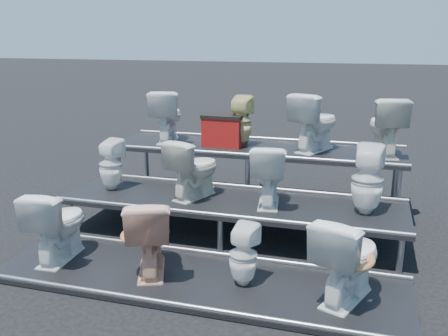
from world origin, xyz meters
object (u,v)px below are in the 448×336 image
(toilet_7, at_px, (367,180))
(toilet_11, at_px, (386,126))
(toilet_6, at_px, (269,174))
(toilet_9, at_px, (241,121))
(toilet_5, at_px, (194,168))
(toilet_8, at_px, (167,116))
(toilet_2, at_px, (243,255))
(toilet_10, at_px, (315,122))
(toilet_0, at_px, (58,224))
(red_crate, at_px, (225,131))
(toilet_4, at_px, (111,165))
(toilet_3, at_px, (348,258))
(toilet_1, at_px, (149,234))

(toilet_7, xyz_separation_m, toilet_11, (0.19, 1.30, 0.40))
(toilet_6, relative_size, toilet_9, 1.02)
(toilet_5, distance_m, toilet_8, 1.63)
(toilet_2, xyz_separation_m, toilet_10, (0.36, 2.60, 0.90))
(toilet_6, distance_m, toilet_11, 1.90)
(toilet_11, bearing_deg, toilet_5, 17.53)
(toilet_8, height_order, toilet_9, toilet_8)
(toilet_8, bearing_deg, toilet_0, 72.66)
(toilet_11, xyz_separation_m, red_crate, (-2.24, -0.01, -0.19))
(toilet_9, bearing_deg, toilet_0, 65.19)
(toilet_2, bearing_deg, toilet_10, -88.11)
(toilet_0, bearing_deg, toilet_5, -133.62)
(toilet_2, bearing_deg, red_crate, -60.16)
(toilet_4, height_order, toilet_6, toilet_6)
(toilet_9, bearing_deg, toilet_11, -177.19)
(toilet_6, bearing_deg, toilet_3, 119.34)
(toilet_3, distance_m, toilet_5, 2.38)
(toilet_9, height_order, toilet_11, toilet_11)
(toilet_5, relative_size, toilet_11, 0.94)
(toilet_8, distance_m, red_crate, 0.94)
(toilet_2, height_order, toilet_10, toilet_10)
(toilet_10, xyz_separation_m, red_crate, (-1.31, -0.01, -0.20))
(toilet_4, relative_size, toilet_9, 0.91)
(toilet_4, bearing_deg, toilet_2, 158.85)
(toilet_9, relative_size, red_crate, 1.28)
(toilet_3, distance_m, red_crate, 3.29)
(toilet_8, bearing_deg, toilet_2, 112.87)
(toilet_11, bearing_deg, toilet_8, -12.30)
(toilet_2, xyz_separation_m, toilet_7, (1.11, 1.30, 0.49))
(toilet_3, xyz_separation_m, toilet_4, (-3.11, 1.30, 0.32))
(toilet_4, xyz_separation_m, toilet_10, (2.48, 1.30, 0.47))
(toilet_6, bearing_deg, toilet_9, -70.69)
(toilet_8, bearing_deg, toilet_3, 124.81)
(toilet_9, bearing_deg, red_crate, 5.00)
(toilet_3, bearing_deg, toilet_11, -75.72)
(toilet_2, distance_m, toilet_7, 1.78)
(toilet_1, height_order, toilet_8, toilet_8)
(toilet_2, bearing_deg, toilet_6, -79.10)
(toilet_3, bearing_deg, toilet_6, -31.03)
(toilet_3, xyz_separation_m, toilet_7, (0.12, 1.30, 0.39))
(toilet_5, relative_size, red_crate, 1.31)
(toilet_1, bearing_deg, toilet_10, -138.97)
(toilet_8, xyz_separation_m, toilet_9, (1.16, 0.00, -0.03))
(toilet_4, height_order, toilet_9, toilet_9)
(toilet_6, bearing_deg, toilet_2, 82.67)
(toilet_1, distance_m, toilet_3, 1.98)
(toilet_3, relative_size, toilet_8, 1.05)
(toilet_1, relative_size, toilet_2, 1.31)
(toilet_1, xyz_separation_m, red_crate, (0.04, 2.59, 0.60))
(toilet_3, distance_m, toilet_4, 3.39)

